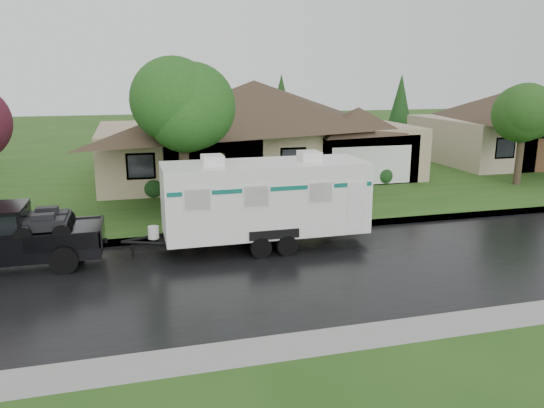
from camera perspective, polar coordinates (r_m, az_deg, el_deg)
The scene contains 10 objects.
ground at distance 18.95m, azimuth 2.01°, elevation -4.94°, with size 140.00×140.00×0.00m, color #244E18.
road at distance 17.16m, azimuth 3.99°, elevation -6.98°, with size 140.00×8.00×0.01m, color black.
curb at distance 20.98m, azimuth 0.20°, elevation -2.85°, with size 140.00×0.50×0.15m, color gray.
lawn at distance 33.13m, azimuth -5.65°, elevation 3.25°, with size 140.00×26.00×0.15m, color #244E18.
house_main at distance 32.00m, azimuth -1.34°, elevation 9.29°, with size 19.44×10.80×6.90m.
house_neighbor at distance 41.95m, azimuth 26.34°, elevation 8.58°, with size 15.12×9.72×6.45m.
tree_left_green at distance 22.87m, azimuth -9.66°, elevation 10.20°, with size 3.99×3.99×6.60m.
tree_right_green at distance 31.96m, azimuth 25.49°, elevation 8.76°, with size 3.38×3.38×5.59m.
shrub_row at distance 27.97m, azimuth 0.33°, elevation 2.57°, with size 13.60×1.00×1.00m.
travel_trailer at distance 18.87m, azimuth -0.75°, elevation 0.69°, with size 7.59×2.67×3.41m.
Camera 1 is at (-5.33, -17.14, 6.06)m, focal length 35.00 mm.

